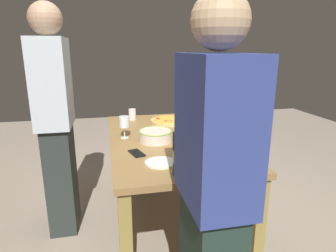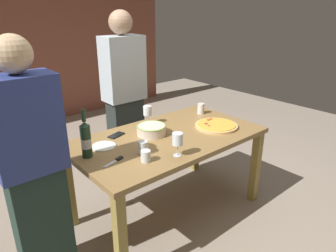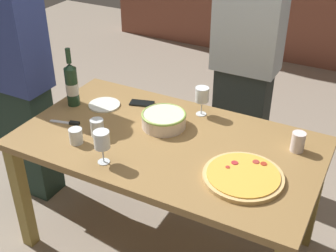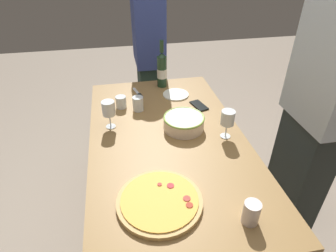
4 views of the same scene
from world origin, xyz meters
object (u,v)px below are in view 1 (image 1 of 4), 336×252
at_px(person_host, 213,195).
at_px(wine_glass_by_bottle, 216,125).
at_px(pizza, 171,120).
at_px(cell_phone, 137,153).
at_px(dining_table, 168,148).
at_px(wine_glass_near_pizza, 124,123).
at_px(cup_ceramic, 199,144).
at_px(serving_bowl, 155,135).
at_px(cup_spare, 132,114).
at_px(wine_bottle, 179,151).
at_px(pizza_knife, 206,162).
at_px(side_plate, 160,163).
at_px(person_guest_left, 56,121).
at_px(cup_amber, 217,147).

bearing_deg(person_host, wine_glass_by_bottle, -19.99).
distance_m(pizza, cell_phone, 0.89).
height_order(dining_table, cell_phone, cell_phone).
relative_size(wine_glass_near_pizza, cup_ceramic, 1.77).
distance_m(pizza, serving_bowl, 0.60).
bearing_deg(cup_spare, wine_glass_by_bottle, -146.25).
bearing_deg(person_host, wine_bottle, 8.87).
height_order(wine_bottle, pizza_knife, wine_bottle).
distance_m(cup_ceramic, person_host, 0.75).
xyz_separation_m(pizza, pizza_knife, (-1.04, 0.02, -0.01)).
bearing_deg(side_plate, dining_table, -17.03).
xyz_separation_m(wine_glass_by_bottle, cell_phone, (-0.14, 0.61, -0.12)).
bearing_deg(side_plate, pizza, -16.23).
bearing_deg(person_host, serving_bowl, 6.38).
bearing_deg(cup_ceramic, wine_bottle, 146.41).
distance_m(wine_glass_near_pizza, wine_glass_by_bottle, 0.70).
xyz_separation_m(wine_glass_near_pizza, cup_ceramic, (-0.40, -0.47, -0.07)).
xyz_separation_m(serving_bowl, wine_bottle, (-0.60, -0.03, 0.09)).
bearing_deg(person_guest_left, serving_bowl, -7.76).
height_order(wine_glass_near_pizza, wine_glass_by_bottle, wine_glass_by_bottle).
xyz_separation_m(pizza, wine_glass_by_bottle, (-0.65, -0.20, 0.11)).
distance_m(dining_table, pizza, 0.49).
height_order(dining_table, cup_amber, cup_amber).
xyz_separation_m(dining_table, cup_ceramic, (-0.36, -0.14, 0.14)).
bearing_deg(person_guest_left, pizza, 27.73).
bearing_deg(cup_spare, person_host, -173.92).
relative_size(wine_glass_near_pizza, person_host, 0.11).
distance_m(side_plate, person_host, 0.58).
height_order(side_plate, cell_phone, same).
distance_m(cup_amber, pizza_knife, 0.21).
bearing_deg(dining_table, cell_phone, 139.35).
distance_m(pizza, wine_glass_by_bottle, 0.69).
height_order(pizza_knife, person_guest_left, person_guest_left).
relative_size(cup_ceramic, cup_spare, 0.93).
height_order(wine_glass_near_pizza, side_plate, wine_glass_near_pizza).
relative_size(pizza, wine_glass_by_bottle, 2.16).
xyz_separation_m(pizza, cell_phone, (-0.79, 0.41, -0.01)).
xyz_separation_m(dining_table, pizza_knife, (-0.58, -0.11, 0.10)).
distance_m(cell_phone, person_guest_left, 0.73).
bearing_deg(person_host, person_guest_left, 35.67).
bearing_deg(cell_phone, serving_bowl, 39.07).
height_order(cup_ceramic, person_host, person_host).
distance_m(cup_spare, cell_phone, 0.96).
relative_size(cell_phone, person_host, 0.09).
height_order(wine_glass_near_pizza, person_guest_left, person_guest_left).
xyz_separation_m(pizza_knife, person_guest_left, (0.70, 0.95, 0.13)).
relative_size(serving_bowl, cup_amber, 3.02).
height_order(wine_glass_by_bottle, pizza_knife, wine_glass_by_bottle).
xyz_separation_m(cup_ceramic, side_plate, (-0.16, 0.29, -0.04)).
bearing_deg(wine_glass_near_pizza, wine_glass_by_bottle, -109.25).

